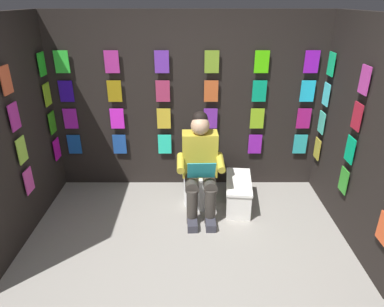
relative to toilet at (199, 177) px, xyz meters
The scene contains 7 objects.
ground_plane 1.61m from the toilet, 84.66° to the left, with size 30.00×30.00×0.00m, color gray.
display_wall_back 0.93m from the toilet, 73.42° to the right, with size 3.44×0.14×2.21m.
display_wall_left 1.84m from the toilet, 160.36° to the left, with size 0.14×2.01×2.21m.
display_wall_right 2.10m from the toilet, 16.75° to the left, with size 0.14×2.01×2.21m.
toilet is the anchor object (origin of this frame).
person_reading 0.35m from the toilet, 91.58° to the left, with size 0.53×0.69×1.19m.
comic_longbox_near 0.51m from the toilet, 164.45° to the left, with size 0.36×0.69×0.34m.
Camera 1 is at (-0.05, 2.11, 2.32)m, focal length 32.04 mm.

